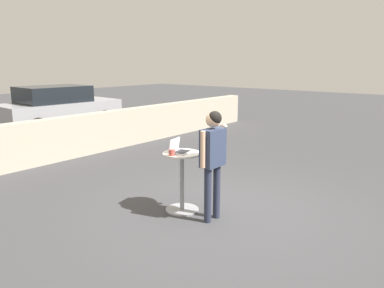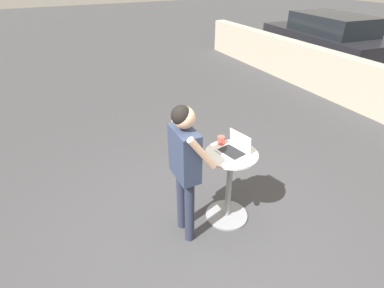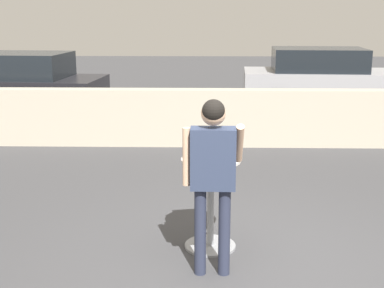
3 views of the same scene
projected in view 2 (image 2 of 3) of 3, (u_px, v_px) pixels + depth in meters
ground_plane at (207, 249)px, 3.42m from camera, size 50.00×50.00×0.00m
cafe_table at (229, 183)px, 3.60m from camera, size 0.61×0.61×0.96m
laptop at (235, 148)px, 3.37m from camera, size 0.37×0.33×0.22m
coffee_mug at (221, 140)px, 3.53m from camera, size 0.12×0.09×0.09m
standing_person at (185, 159)px, 3.09m from camera, size 0.55×0.36×1.67m
parked_car_near_street at (325, 40)px, 9.07m from camera, size 4.28×2.08×1.56m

